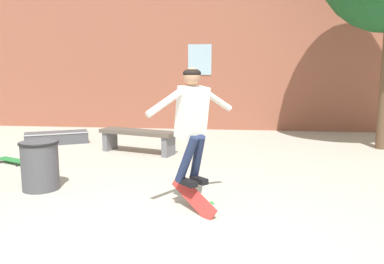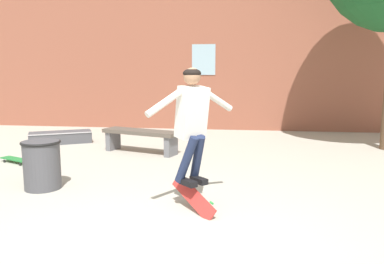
# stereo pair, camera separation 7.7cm
# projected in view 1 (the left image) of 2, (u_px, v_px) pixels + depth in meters

# --- Properties ---
(ground_plane) EXTENTS (40.00, 40.00, 0.00)m
(ground_plane) POSITION_uv_depth(u_px,v_px,m) (167.00, 241.00, 3.79)
(ground_plane) COLOR #B2AD9E
(building_backdrop) EXTENTS (16.29, 0.52, 5.51)m
(building_backdrop) POSITION_uv_depth(u_px,v_px,m) (215.00, 50.00, 11.24)
(building_backdrop) COLOR #93513D
(building_backdrop) RESTS_ON ground_plane
(park_bench) EXTENTS (1.78, 0.98, 0.49)m
(park_bench) POSITION_uv_depth(u_px,v_px,m) (138.00, 136.00, 7.99)
(park_bench) COLOR brown
(park_bench) RESTS_ON ground_plane
(skate_ledge) EXTENTS (1.52, 1.15, 0.29)m
(skate_ledge) POSITION_uv_depth(u_px,v_px,m) (57.00, 138.00, 9.08)
(skate_ledge) COLOR #4C4C51
(skate_ledge) RESTS_ON ground_plane
(trash_bin) EXTENTS (0.56, 0.56, 0.71)m
(trash_bin) POSITION_uv_depth(u_px,v_px,m) (40.00, 164.00, 5.45)
(trash_bin) COLOR #47474C
(trash_bin) RESTS_ON ground_plane
(skater) EXTENTS (0.97, 0.99, 1.44)m
(skater) POSITION_uv_depth(u_px,v_px,m) (192.00, 116.00, 4.55)
(skater) COLOR silver
(skateboard_flipping) EXTENTS (0.63, 0.59, 0.44)m
(skateboard_flipping) POSITION_uv_depth(u_px,v_px,m) (193.00, 197.00, 4.62)
(skateboard_flipping) COLOR red
(skateboard_resting) EXTENTS (0.80, 0.49, 0.08)m
(skateboard_resting) POSITION_uv_depth(u_px,v_px,m) (13.00, 160.00, 7.06)
(skateboard_resting) COLOR #237F38
(skateboard_resting) RESTS_ON ground_plane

